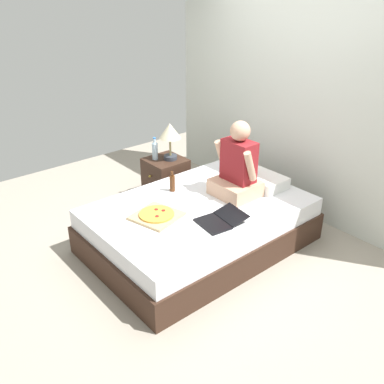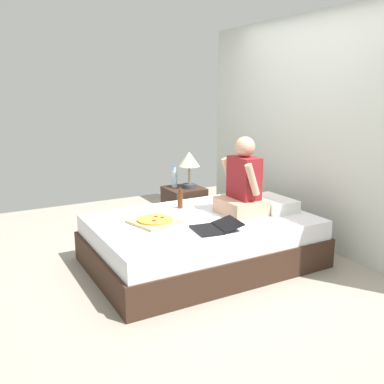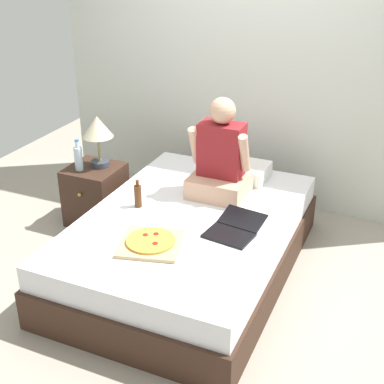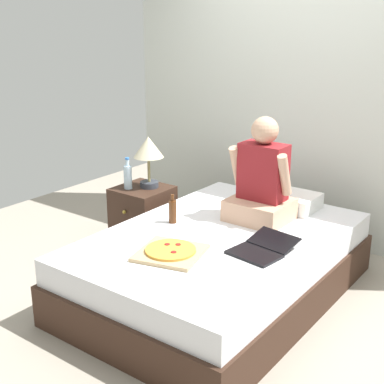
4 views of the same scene
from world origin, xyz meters
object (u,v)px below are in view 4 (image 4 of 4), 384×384
at_px(water_bottle, 128,176).
at_px(laptop, 261,249).
at_px(bed, 219,265).
at_px(person_seated, 262,183).
at_px(lamp_on_left_nightstand, 148,151).
at_px(nightstand_left, 143,216).
at_px(pizza_box, 171,252).
at_px(beer_bottle_on_bed, 173,211).

bearing_deg(water_bottle, laptop, -14.13).
distance_m(bed, person_seated, 0.69).
height_order(water_bottle, person_seated, person_seated).
xyz_separation_m(lamp_on_left_nightstand, laptop, (1.41, -0.53, -0.35)).
relative_size(lamp_on_left_nightstand, laptop, 0.99).
relative_size(bed, nightstand_left, 4.12).
xyz_separation_m(bed, person_seated, (0.08, 0.43, 0.53)).
xyz_separation_m(person_seated, pizza_box, (-0.14, -0.90, -0.27)).
bearing_deg(laptop, pizza_box, -139.95).
xyz_separation_m(nightstand_left, pizza_box, (1.00, -0.85, 0.23)).
bearing_deg(person_seated, nightstand_left, -177.34).
xyz_separation_m(person_seated, laptop, (0.30, -0.53, -0.27)).
relative_size(water_bottle, laptop, 0.61).
xyz_separation_m(lamp_on_left_nightstand, person_seated, (1.11, 0.00, -0.08)).
bearing_deg(laptop, beer_bottle_on_bed, 174.62).
bearing_deg(nightstand_left, beer_bottle_on_bed, -31.25).
distance_m(pizza_box, beer_bottle_on_bed, 0.57).
relative_size(lamp_on_left_nightstand, person_seated, 0.58).
height_order(bed, water_bottle, water_bottle).
bearing_deg(water_bottle, bed, -14.09).
bearing_deg(pizza_box, person_seated, 80.99).
bearing_deg(person_seated, pizza_box, -99.01).
relative_size(nightstand_left, lamp_on_left_nightstand, 1.16).
distance_m(nightstand_left, water_bottle, 0.39).
xyz_separation_m(laptop, pizza_box, (-0.45, -0.38, -0.00)).
distance_m(lamp_on_left_nightstand, laptop, 1.55).
bearing_deg(bed, pizza_box, -97.73).
height_order(nightstand_left, person_seated, person_seated).
height_order(laptop, beer_bottle_on_bed, beer_bottle_on_bed).
relative_size(laptop, pizza_box, 0.93).
height_order(laptop, pizza_box, laptop).
bearing_deg(bed, nightstand_left, 160.50).
distance_m(person_seated, pizza_box, 0.95).
distance_m(lamp_on_left_nightstand, pizza_box, 1.37).
distance_m(lamp_on_left_nightstand, person_seated, 1.11).
xyz_separation_m(nightstand_left, lamp_on_left_nightstand, (0.04, 0.05, 0.59)).
height_order(bed, nightstand_left, nightstand_left).
bearing_deg(person_seated, lamp_on_left_nightstand, -179.84).
height_order(pizza_box, beer_bottle_on_bed, beer_bottle_on_bed).
bearing_deg(pizza_box, nightstand_left, 139.66).
height_order(nightstand_left, laptop, laptop).
bearing_deg(bed, beer_bottle_on_bed, -176.78).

